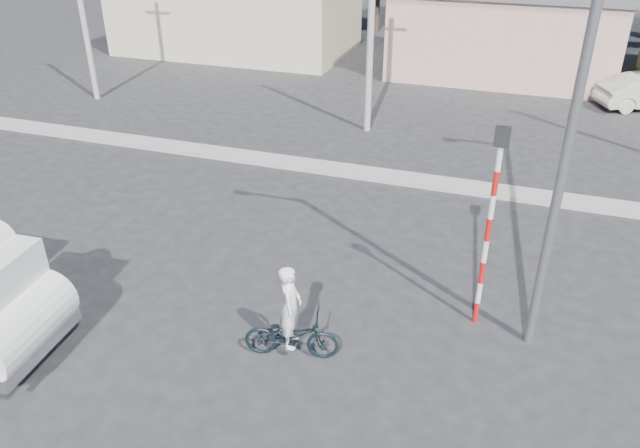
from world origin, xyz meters
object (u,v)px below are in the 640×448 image
(bicycle, at_px, (291,336))
(streetlight, at_px, (566,105))
(traffic_pole, at_px, (491,214))
(cyclist, at_px, (291,319))

(bicycle, distance_m, streetlight, 6.47)
(traffic_pole, bearing_deg, cyclist, -145.67)
(bicycle, xyz_separation_m, cyclist, (0.00, 0.00, 0.39))
(traffic_pole, bearing_deg, streetlight, -17.73)
(bicycle, relative_size, cyclist, 1.06)
(streetlight, bearing_deg, traffic_pole, 162.27)
(cyclist, height_order, traffic_pole, traffic_pole)
(bicycle, height_order, traffic_pole, traffic_pole)
(cyclist, bearing_deg, bicycle, -0.00)
(bicycle, relative_size, streetlight, 0.21)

